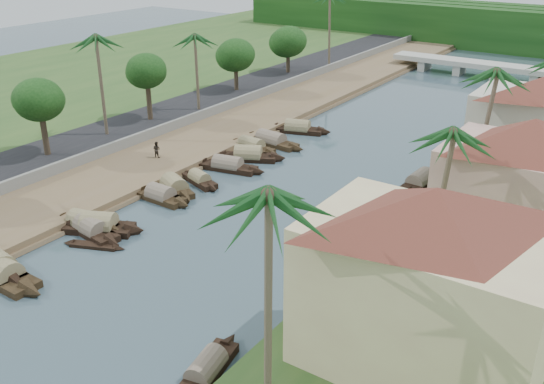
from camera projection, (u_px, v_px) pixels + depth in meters
The scene contains 36 objects.
ground at pixel (179, 264), 44.26m from camera, with size 220.00×220.00×0.00m, color #3A4E57.
left_bank at pixel (192, 143), 67.45m from camera, with size 10.00×180.00×0.80m, color brown.
right_bank at pixel (518, 220), 49.44m from camera, with size 16.00×180.00×1.20m, color #294C1E.
road at pixel (138, 128), 71.68m from camera, with size 8.00×180.00×1.40m, color black.
retaining_wall at pixel (164, 129), 69.22m from camera, with size 0.40×180.00×1.10m, color slate.
far_left_fill at pixel (3, 95), 85.26m from camera, with size 45.00×220.00×1.35m, color #294C1E.
treeline at pixel (523, 29), 118.42m from camera, with size 120.00×14.00×8.00m.
bridge at pixel (478, 66), 98.12m from camera, with size 28.00×4.00×2.40m.
building_near at pixel (427, 279), 30.44m from camera, with size 14.85×14.85×10.20m.
building_mid at pixel (524, 184), 42.15m from camera, with size 14.11×14.11×9.70m.
sampan_3 at pixel (91, 229), 48.33m from camera, with size 7.93×2.73×2.11m.
sampan_4 at pixel (86, 224), 49.25m from camera, with size 7.84×3.01×2.19m.
sampan_5 at pixel (99, 227), 48.78m from camera, with size 7.82×5.08×2.45m.
sampan_6 at pixel (161, 196), 54.27m from camera, with size 7.01×1.94×2.11m.
sampan_7 at pixel (200, 180), 57.81m from camera, with size 6.28×3.20×1.73m.
sampan_8 at pixel (174, 187), 56.08m from camera, with size 7.26×4.58×2.23m.
sampan_9 at pixel (228, 166), 61.04m from camera, with size 8.56×3.28×2.14m.
sampan_10 at pixel (251, 147), 66.28m from camera, with size 7.90×2.38×2.16m.
sampan_11 at pixel (248, 156), 63.64m from camera, with size 8.14×5.38×2.35m.
sampan_12 at pixel (271, 141), 68.16m from camera, with size 9.51×2.54×2.23m.
sampan_13 at pixel (298, 129), 72.13m from camera, with size 8.50×4.26×2.28m.
sampan_14 at pixel (206, 370), 33.09m from camera, with size 2.72×7.37×1.82m.
sampan_15 at pixel (327, 270), 42.69m from camera, with size 4.28×7.72×2.08m.
sampan_16 at pixel (420, 181), 57.43m from camera, with size 2.01×8.44×2.06m.
canoe_1 at pixel (94, 246), 46.49m from camera, with size 5.10×2.75×0.84m.
canoe_2 at pixel (250, 151), 66.05m from camera, with size 5.17×2.89×0.77m.
palm_0 at pixel (267, 200), 23.53m from camera, with size 3.20×3.20×13.56m.
palm_1 at pixel (446, 134), 37.68m from camera, with size 3.20×3.20×11.38m.
palm_2 at pixel (490, 74), 47.04m from camera, with size 3.20×3.20×12.72m.
palm_5 at pixel (96, 39), 63.08m from camera, with size 3.20×3.20×12.20m.
palm_6 at pixel (195, 37), 72.77m from camera, with size 3.20×3.20×10.64m.
tree_2 at pixel (39, 101), 59.11m from camera, with size 4.91×4.91×7.65m.
tree_3 at pixel (147, 72), 70.14m from camera, with size 4.67×4.67×7.70m.
tree_4 at pixel (236, 56), 83.42m from camera, with size 5.21×5.21×6.96m.
tree_5 at pixel (288, 42), 93.67m from camera, with size 5.50×5.50×6.95m.
person_far at pixel (157, 149), 61.95m from camera, with size 0.82×0.64×1.68m, color #2E2820.
Camera 1 is at (27.14, -27.96, 22.70)m, focal length 40.00 mm.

